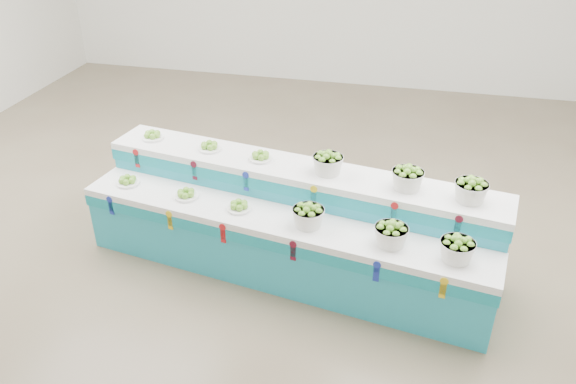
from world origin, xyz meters
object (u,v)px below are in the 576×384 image
object	(u,v)px
plate_upper_mid	(209,146)
basket_upper_right	(471,190)
basket_lower_left	(308,215)
display_stand	(288,223)

from	to	relation	value
plate_upper_mid	basket_upper_right	world-z (taller)	basket_upper_right
basket_lower_left	plate_upper_mid	distance (m)	1.43
basket_lower_left	display_stand	bearing A→B (deg)	130.94
display_stand	basket_upper_right	xyz separation A→B (m)	(1.67, -0.02, 0.62)
basket_upper_right	basket_lower_left	bearing A→B (deg)	-168.44
basket_lower_left	plate_upper_mid	size ratio (longest dim) A/B	1.24
display_stand	basket_upper_right	bearing A→B (deg)	8.84
basket_lower_left	basket_upper_right	world-z (taller)	basket_upper_right
display_stand	basket_lower_left	world-z (taller)	display_stand
basket_lower_left	basket_upper_right	xyz separation A→B (m)	(1.41, 0.29, 0.30)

